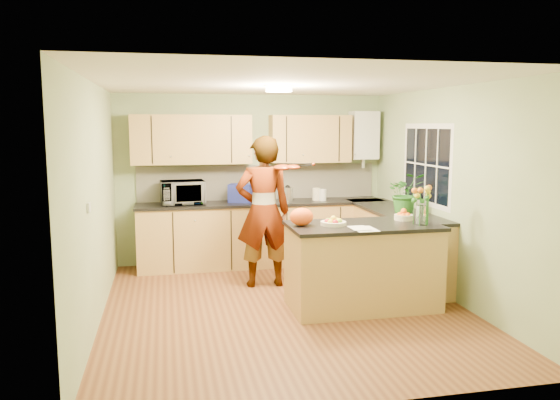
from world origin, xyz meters
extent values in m
plane|color=brown|center=(0.00, 0.00, 0.00)|extent=(4.50, 4.50, 0.00)
cube|color=white|center=(0.00, 0.00, 2.50)|extent=(4.00, 4.50, 0.02)
cube|color=gray|center=(0.00, 2.25, 1.25)|extent=(4.00, 0.02, 2.50)
cube|color=gray|center=(0.00, -2.25, 1.25)|extent=(4.00, 0.02, 2.50)
cube|color=gray|center=(-2.00, 0.00, 1.25)|extent=(0.02, 4.50, 2.50)
cube|color=gray|center=(2.00, 0.00, 1.25)|extent=(0.02, 4.50, 2.50)
cube|color=#A78043|center=(0.10, 1.95, 0.45)|extent=(3.60, 0.60, 0.90)
cube|color=black|center=(0.10, 1.94, 0.92)|extent=(3.64, 0.62, 0.04)
cube|color=#A78043|center=(1.70, 0.85, 0.45)|extent=(0.60, 2.20, 0.90)
cube|color=black|center=(1.69, 0.85, 0.92)|extent=(0.62, 2.24, 0.04)
cube|color=beige|center=(0.10, 2.23, 1.20)|extent=(3.60, 0.02, 0.52)
cube|color=#A78043|center=(-0.90, 2.08, 1.85)|extent=(1.70, 0.34, 0.70)
cube|color=#A78043|center=(0.85, 2.08, 1.85)|extent=(1.20, 0.34, 0.70)
cube|color=silver|center=(1.70, 2.09, 1.90)|extent=(0.40, 0.30, 0.72)
cylinder|color=silver|center=(1.70, 2.09, 1.50)|extent=(0.06, 0.06, 0.20)
cube|color=silver|center=(1.99, 0.60, 1.55)|extent=(0.01, 1.30, 1.05)
cube|color=black|center=(1.99, 0.60, 1.55)|extent=(0.01, 1.18, 0.92)
cube|color=silver|center=(-1.99, -0.60, 1.30)|extent=(0.02, 0.09, 0.09)
cylinder|color=#FFEABF|center=(0.00, 0.30, 2.46)|extent=(0.30, 0.30, 0.06)
cylinder|color=silver|center=(0.00, 0.30, 2.49)|extent=(0.10, 0.10, 0.02)
cube|color=#A78043|center=(0.87, -0.17, 0.46)|extent=(1.63, 0.82, 0.92)
cube|color=black|center=(0.87, -0.17, 0.94)|extent=(1.67, 0.86, 0.04)
cylinder|color=beige|center=(0.52, -0.17, 0.98)|extent=(0.28, 0.28, 0.04)
cylinder|color=beige|center=(1.42, -0.02, 0.99)|extent=(0.22, 0.22, 0.06)
cylinder|color=silver|center=(1.47, -0.35, 1.07)|extent=(0.11, 0.11, 0.22)
ellipsoid|color=#F65214|center=(0.17, -0.12, 1.06)|extent=(0.30, 0.26, 0.20)
cube|color=silver|center=(0.77, -0.47, 0.97)|extent=(0.23, 0.32, 0.01)
imported|color=#EAAC8F|center=(-0.08, 0.89, 0.96)|extent=(0.71, 0.47, 1.93)
imported|color=silver|center=(-1.05, 1.94, 1.11)|extent=(0.63, 0.45, 0.33)
cube|color=navy|center=(-0.22, 1.99, 1.07)|extent=(0.39, 0.34, 0.26)
cylinder|color=silver|center=(0.48, 1.94, 1.04)|extent=(0.15, 0.15, 0.20)
sphere|color=black|center=(0.48, 1.94, 1.18)|extent=(0.07, 0.07, 0.07)
cylinder|color=beige|center=(0.92, 1.95, 1.03)|extent=(0.12, 0.12, 0.18)
cylinder|color=silver|center=(1.00, 1.89, 1.03)|extent=(0.13, 0.13, 0.17)
imported|color=#296B23|center=(1.70, 0.55, 1.20)|extent=(0.52, 0.47, 0.52)
camera|label=1|loc=(-1.29, -5.84, 2.06)|focal=35.00mm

